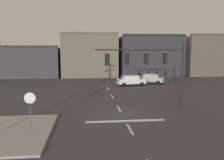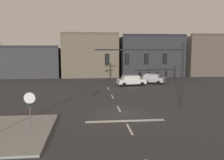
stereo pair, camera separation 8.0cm
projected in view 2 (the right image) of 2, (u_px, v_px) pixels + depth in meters
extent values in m
plane|color=#353538|center=(122.00, 114.00, 21.17)|extent=(400.00, 400.00, 0.00)
cube|color=gray|center=(14.00, 132.00, 16.40)|extent=(5.00, 8.00, 0.15)
cube|color=silver|center=(125.00, 121.00, 19.20)|extent=(6.40, 0.50, 0.01)
cube|color=silver|center=(130.00, 129.00, 17.22)|extent=(0.16, 2.40, 0.01)
cube|color=silver|center=(119.00, 109.00, 23.14)|extent=(0.16, 2.40, 0.01)
cube|color=silver|center=(112.00, 97.00, 29.06)|extent=(0.16, 2.40, 0.01)
cube|color=silver|center=(108.00, 88.00, 34.98)|extent=(0.16, 2.40, 0.01)
cylinder|color=black|center=(182.00, 76.00, 23.42)|extent=(0.20, 0.20, 6.23)
cylinder|color=black|center=(141.00, 50.00, 22.26)|extent=(8.56, 0.94, 0.12)
sphere|color=black|center=(183.00, 43.00, 23.01)|extent=(0.18, 0.18, 0.18)
cylinder|color=#56565B|center=(165.00, 52.00, 22.76)|extent=(0.03, 0.03, 0.35)
cube|color=black|center=(165.00, 59.00, 22.84)|extent=(0.32, 0.27, 0.90)
sphere|color=red|center=(164.00, 56.00, 22.93)|extent=(0.20, 0.20, 0.20)
sphere|color=#2D2314|center=(164.00, 59.00, 22.97)|extent=(0.20, 0.20, 0.20)
sphere|color=black|center=(164.00, 62.00, 23.00)|extent=(0.20, 0.20, 0.20)
cube|color=black|center=(165.00, 59.00, 22.82)|extent=(0.42, 0.07, 1.02)
cylinder|color=#56565B|center=(146.00, 52.00, 22.39)|extent=(0.03, 0.03, 0.35)
cube|color=black|center=(146.00, 59.00, 22.48)|extent=(0.32, 0.27, 0.90)
sphere|color=red|center=(146.00, 56.00, 22.57)|extent=(0.20, 0.20, 0.20)
sphere|color=#2D2314|center=(146.00, 59.00, 22.60)|extent=(0.20, 0.20, 0.20)
sphere|color=black|center=(146.00, 62.00, 22.64)|extent=(0.20, 0.20, 0.20)
cube|color=black|center=(146.00, 59.00, 22.46)|extent=(0.42, 0.07, 1.02)
cylinder|color=#56565B|center=(127.00, 52.00, 22.03)|extent=(0.03, 0.03, 0.35)
cube|color=black|center=(127.00, 59.00, 22.11)|extent=(0.32, 0.27, 0.90)
sphere|color=red|center=(127.00, 56.00, 22.20)|extent=(0.20, 0.20, 0.20)
sphere|color=#2D2314|center=(127.00, 59.00, 22.24)|extent=(0.20, 0.20, 0.20)
sphere|color=black|center=(127.00, 62.00, 22.27)|extent=(0.20, 0.20, 0.20)
cube|color=black|center=(127.00, 59.00, 22.09)|extent=(0.42, 0.07, 1.02)
cylinder|color=#56565B|center=(107.00, 52.00, 21.67)|extent=(0.03, 0.03, 0.35)
cube|color=black|center=(107.00, 59.00, 21.75)|extent=(0.32, 0.27, 0.90)
sphere|color=red|center=(107.00, 56.00, 21.84)|extent=(0.20, 0.20, 0.20)
sphere|color=#2D2314|center=(107.00, 59.00, 21.87)|extent=(0.20, 0.20, 0.20)
sphere|color=black|center=(107.00, 62.00, 21.91)|extent=(0.20, 0.20, 0.20)
cube|color=black|center=(107.00, 59.00, 21.73)|extent=(0.42, 0.07, 1.02)
cylinder|color=#56565B|center=(30.00, 118.00, 16.30)|extent=(0.06, 0.06, 2.15)
cylinder|color=white|center=(30.00, 98.00, 16.12)|extent=(0.76, 0.03, 0.76)
cylinder|color=#B21414|center=(30.00, 98.00, 16.14)|extent=(0.68, 0.03, 0.68)
cube|color=#19592D|center=(30.00, 105.00, 16.18)|extent=(0.02, 0.64, 0.16)
cube|color=#9EA0A5|center=(151.00, 79.00, 40.06)|extent=(4.71, 3.76, 0.70)
cube|color=#9EA0A5|center=(152.00, 76.00, 39.92)|extent=(2.93, 2.62, 0.56)
cube|color=#2D3842|center=(148.00, 75.00, 40.23)|extent=(0.97, 1.44, 0.47)
cube|color=#2D3842|center=(159.00, 76.00, 39.45)|extent=(0.95, 1.43, 0.46)
cylinder|color=black|center=(141.00, 82.00, 39.93)|extent=(0.66, 0.51, 0.64)
cylinder|color=black|center=(144.00, 80.00, 41.47)|extent=(0.66, 0.51, 0.64)
cylinder|color=black|center=(158.00, 83.00, 38.75)|extent=(0.66, 0.51, 0.64)
cylinder|color=black|center=(161.00, 81.00, 40.29)|extent=(0.66, 0.51, 0.64)
sphere|color=silver|center=(138.00, 79.00, 40.42)|extent=(0.16, 0.16, 0.16)
sphere|color=silver|center=(140.00, 78.00, 41.46)|extent=(0.16, 0.16, 0.16)
cube|color=maroon|center=(164.00, 79.00, 39.17)|extent=(0.72, 1.21, 0.12)
cube|color=silver|center=(132.00, 81.00, 37.67)|extent=(4.58, 2.31, 0.70)
cube|color=silver|center=(131.00, 77.00, 37.56)|extent=(2.64, 1.88, 0.56)
cube|color=#2D3842|center=(135.00, 77.00, 37.73)|extent=(0.43, 1.54, 0.47)
cube|color=#2D3842|center=(123.00, 78.00, 37.31)|extent=(0.40, 1.54, 0.46)
cylinder|color=black|center=(139.00, 83.00, 38.86)|extent=(0.66, 0.29, 0.64)
cylinder|color=black|center=(142.00, 84.00, 37.22)|extent=(0.66, 0.29, 0.64)
cylinder|color=black|center=(121.00, 83.00, 38.23)|extent=(0.66, 0.29, 0.64)
cylinder|color=black|center=(124.00, 85.00, 36.58)|extent=(0.66, 0.29, 0.64)
sphere|color=silver|center=(143.00, 80.00, 38.70)|extent=(0.16, 0.16, 0.16)
sphere|color=silver|center=(146.00, 81.00, 37.59)|extent=(0.16, 0.16, 0.16)
cube|color=maroon|center=(118.00, 81.00, 37.19)|extent=(0.20, 1.36, 0.12)
cube|color=#38383D|center=(30.00, 62.00, 49.99)|extent=(12.83, 9.06, 5.90)
cube|color=#2B2B30|center=(24.00, 47.00, 45.41)|extent=(12.83, 0.60, 0.50)
cube|color=#665B4C|center=(90.00, 56.00, 52.10)|extent=(11.31, 11.09, 8.47)
cube|color=brown|center=(90.00, 33.00, 46.35)|extent=(11.31, 0.60, 0.50)
cube|color=#2D2D33|center=(149.00, 57.00, 52.31)|extent=(12.91, 8.82, 8.20)
cube|color=black|center=(155.00, 35.00, 47.69)|extent=(12.91, 0.60, 0.50)
cube|color=brown|center=(197.00, 56.00, 54.35)|extent=(7.35, 10.68, 8.36)
cube|color=#493F35|center=(209.00, 35.00, 48.81)|extent=(7.35, 0.60, 0.50)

